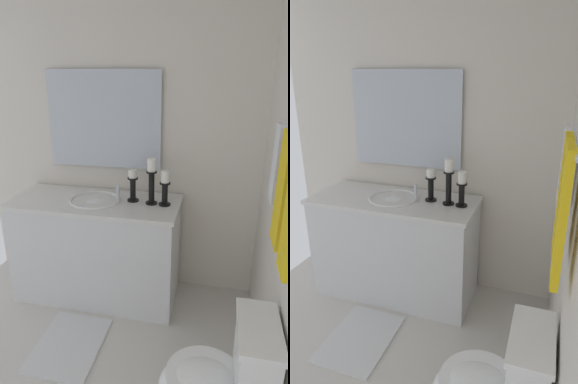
{
  "view_description": "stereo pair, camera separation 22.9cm",
  "coord_description": "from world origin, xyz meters",
  "views": [
    {
      "loc": [
        1.43,
        0.83,
        1.81
      ],
      "look_at": [
        -0.51,
        0.4,
        1.11
      ],
      "focal_mm": 32.19,
      "sensor_mm": 36.0,
      "label": 1
    },
    {
      "loc": [
        1.36,
        1.05,
        1.81
      ],
      "look_at": [
        -0.51,
        0.4,
        1.11
      ],
      "focal_mm": 32.19,
      "sensor_mm": 36.0,
      "label": 2
    }
  ],
  "objects": [
    {
      "name": "candle_holder_short",
      "position": [
        -0.98,
        0.35,
        1.04
      ],
      "size": [
        0.09,
        0.09,
        0.35
      ],
      "color": "black",
      "rests_on": "vanity_cabinet"
    },
    {
      "name": "candle_holder_tall",
      "position": [
        -0.97,
        0.46,
        1.0
      ],
      "size": [
        0.09,
        0.09,
        0.27
      ],
      "color": "black",
      "rests_on": "vanity_cabinet"
    },
    {
      "name": "bath_mat",
      "position": [
        -0.32,
        -0.09,
        0.01
      ],
      "size": [
        0.6,
        0.44,
        0.02
      ],
      "primitive_type": "cube",
      "color": "silver",
      "rests_on": "ground"
    },
    {
      "name": "towel_center",
      "position": [
        -0.09,
        1.11,
        1.32
      ],
      "size": [
        0.17,
        0.03,
        0.52
      ],
      "primitive_type": "cube",
      "color": "yellow",
      "rests_on": "towel_bar"
    },
    {
      "name": "candle_holder_mid",
      "position": [
        -1.0,
        0.2,
        0.99
      ],
      "size": [
        0.09,
        0.09,
        0.25
      ],
      "color": "black",
      "rests_on": "vanity_cabinet"
    },
    {
      "name": "wall_left",
      "position": [
        -1.27,
        0.0,
        1.23
      ],
      "size": [
        0.04,
        2.39,
        2.45
      ],
      "primitive_type": "cube",
      "color": "silver",
      "rests_on": "ground"
    },
    {
      "name": "mirror",
      "position": [
        -1.23,
        -0.09,
        1.44
      ],
      "size": [
        0.02,
        0.94,
        0.77
      ],
      "primitive_type": "cube",
      "color": "silver"
    },
    {
      "name": "towel_near_vanity",
      "position": [
        -0.32,
        1.11,
        1.38
      ],
      "size": [
        0.13,
        0.03,
        0.39
      ],
      "primitive_type": "cube",
      "color": "white",
      "rests_on": "towel_bar"
    },
    {
      "name": "vanity_cabinet",
      "position": [
        -0.95,
        -0.09,
        0.43
      ],
      "size": [
        0.58,
        1.34,
        0.85
      ],
      "color": "silver",
      "rests_on": "ground"
    },
    {
      "name": "sink_basin",
      "position": [
        -0.95,
        -0.09,
        0.82
      ],
      "size": [
        0.4,
        0.4,
        0.24
      ],
      "color": "white",
      "rests_on": "vanity_cabinet"
    }
  ]
}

